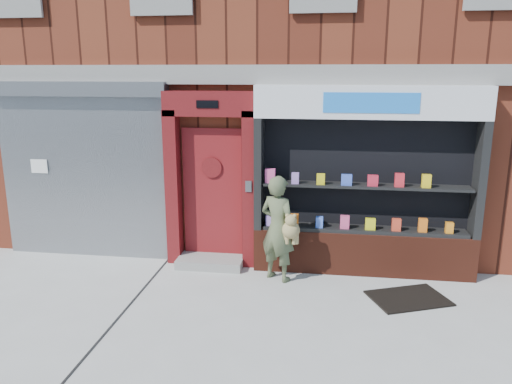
# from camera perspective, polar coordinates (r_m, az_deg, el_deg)

# --- Properties ---
(ground) EXTENTS (80.00, 80.00, 0.00)m
(ground) POSITION_cam_1_polar(r_m,az_deg,el_deg) (6.90, -2.26, -14.04)
(ground) COLOR #9E9E99
(ground) RESTS_ON ground
(building) EXTENTS (12.00, 8.16, 8.00)m
(building) POSITION_cam_1_polar(r_m,az_deg,el_deg) (12.08, 2.90, 17.42)
(building) COLOR #531E13
(building) RESTS_ON ground
(shutter_bay) EXTENTS (3.10, 0.30, 3.04)m
(shutter_bay) POSITION_cam_1_polar(r_m,az_deg,el_deg) (9.06, -19.11, 3.47)
(shutter_bay) COLOR gray
(shutter_bay) RESTS_ON ground
(red_door_bay) EXTENTS (1.52, 0.58, 2.90)m
(red_door_bay) POSITION_cam_1_polar(r_m,az_deg,el_deg) (8.27, -5.16, 1.41)
(red_door_bay) COLOR #540E11
(red_door_bay) RESTS_ON ground
(pharmacy_bay) EXTENTS (3.50, 0.41, 3.00)m
(pharmacy_bay) POSITION_cam_1_polar(r_m,az_deg,el_deg) (8.05, 12.35, 0.19)
(pharmacy_bay) COLOR #582214
(pharmacy_bay) RESTS_ON ground
(woman) EXTENTS (0.73, 0.65, 1.67)m
(woman) POSITION_cam_1_polar(r_m,az_deg,el_deg) (7.73, 2.63, -4.18)
(woman) COLOR #4F593B
(woman) RESTS_ON ground
(doormat) EXTENTS (1.27, 1.09, 0.03)m
(doormat) POSITION_cam_1_polar(r_m,az_deg,el_deg) (7.68, 17.02, -11.53)
(doormat) COLOR black
(doormat) RESTS_ON ground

